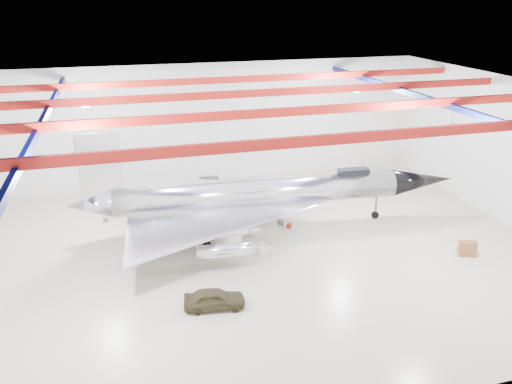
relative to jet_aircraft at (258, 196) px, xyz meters
name	(u,v)px	position (x,y,z in m)	size (l,w,h in m)	color
floor	(252,253)	(-1.44, -3.62, -2.63)	(40.00, 40.00, 0.00)	beige
wall_back	(209,124)	(-1.44, 11.38, 2.87)	(40.00, 40.00, 0.00)	silver
wall_right	(509,153)	(18.56, -3.62, 2.87)	(30.00, 30.00, 0.00)	silver
ceiling	(252,93)	(-1.44, -3.62, 8.37)	(40.00, 40.00, 0.00)	#0A0F38
ceiling_structure	(252,104)	(-1.44, -3.62, 7.69)	(39.50, 29.50, 1.08)	maroon
jet_aircraft	(258,196)	(0.00, 0.00, 0.00)	(29.41, 18.00, 8.02)	silver
jeep	(214,299)	(-5.18, -9.30, -2.04)	(1.40, 3.47, 1.18)	#35301A
desk	(467,248)	(12.54, -7.88, -2.10)	(1.15, 0.57, 1.05)	brown
crate_ply	(191,239)	(-5.22, -0.69, -2.46)	(0.47, 0.38, 0.33)	olive
toolbox_red	(216,214)	(-2.64, 3.22, -2.49)	(0.40, 0.32, 0.28)	maroon
engine_drum	(281,222)	(1.88, 0.18, -2.42)	(0.47, 0.47, 0.42)	#59595B
parts_bin	(269,202)	(2.18, 4.29, -2.42)	(0.60, 0.48, 0.42)	olive
crate_small	(106,220)	(-11.16, 4.39, -2.49)	(0.39, 0.31, 0.27)	#59595B
tool_chest	(289,225)	(2.34, -0.49, -2.46)	(0.39, 0.39, 0.35)	maroon
spares_box	(269,204)	(2.12, 3.96, -2.47)	(0.36, 0.36, 0.33)	#59595B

